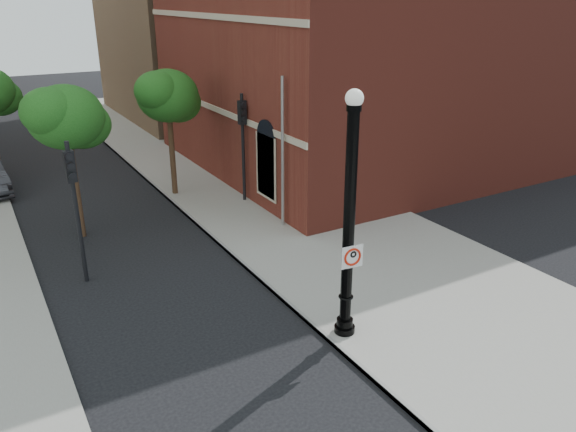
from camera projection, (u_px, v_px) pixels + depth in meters
ground at (262, 370)px, 13.40m from camera, size 120.00×120.00×0.00m
sidewalk_right at (277, 201)px, 24.22m from camera, size 8.00×60.00×0.12m
curb_edge at (191, 218)px, 22.37m from camera, size 0.10×60.00×0.14m
brick_wall_building at (404, 37)px, 29.84m from camera, size 22.30×16.30×12.50m
bg_building_tan_b at (263, 14)px, 42.43m from camera, size 22.00×14.00×14.00m
lamppost at (349, 232)px, 13.69m from camera, size 0.54×0.54×6.43m
no_parking_sign at (352, 257)px, 13.79m from camera, size 0.59×0.11×0.59m
traffic_signal_left at (74, 190)px, 16.48m from camera, size 0.29×0.37×4.48m
traffic_signal_right at (243, 131)px, 23.12m from camera, size 0.31×0.39×4.67m
utility_pole at (283, 156)px, 20.55m from camera, size 0.11×0.11×5.73m
street_tree_a at (67, 119)px, 19.31m from camera, size 3.09×2.79×5.56m
street_tree_c at (168, 97)px, 23.55m from camera, size 3.07×2.77×5.53m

